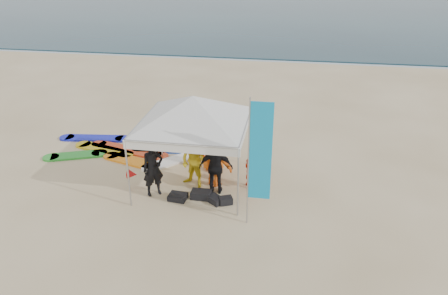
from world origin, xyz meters
TOP-DOWN VIEW (x-y plane):
  - ground at (0.00, 0.00)m, footprint 120.00×120.00m
  - shoreline_foam at (0.00, 18.20)m, footprint 160.00×1.20m
  - person_black_a at (-0.83, 1.67)m, footprint 0.72×0.67m
  - person_yellow at (0.20, 2.31)m, footprint 1.00×0.92m
  - person_orange_a at (0.80, 2.51)m, footprint 1.39×1.23m
  - person_black_b at (0.91, 2.05)m, footprint 0.99×0.47m
  - person_orange_b at (0.57, 3.47)m, footprint 0.90×0.61m
  - person_seated at (1.85, 2.53)m, footprint 0.70×0.92m
  - canopy_tent at (0.20, 2.46)m, footprint 4.21×4.21m
  - feather_flag at (2.22, 0.67)m, footprint 0.58×0.04m
  - marker_pennant at (-1.53, 1.83)m, footprint 0.28×0.28m
  - gear_pile at (0.58, 1.56)m, footprint 1.86×0.61m
  - surfboard_spread at (-2.52, 4.33)m, footprint 5.39×2.99m

SIDE VIEW (x-z plane):
  - ground at x=0.00m, z-range 0.00..0.00m
  - shoreline_foam at x=0.00m, z-range 0.00..0.01m
  - surfboard_spread at x=-2.52m, z-range 0.00..0.07m
  - gear_pile at x=0.58m, z-range -0.01..0.21m
  - person_seated at x=1.85m, z-range 0.00..0.96m
  - marker_pennant at x=-1.53m, z-range 0.18..0.81m
  - person_black_b at x=0.91m, z-range 0.00..1.65m
  - person_black_a at x=-0.83m, z-range 0.00..1.65m
  - person_yellow at x=0.20m, z-range 0.00..1.66m
  - person_orange_b at x=0.57m, z-range 0.00..1.81m
  - person_orange_a at x=0.80m, z-range 0.00..1.87m
  - feather_flag at x=2.22m, z-range 0.30..3.74m
  - canopy_tent at x=0.20m, z-range 1.18..4.35m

